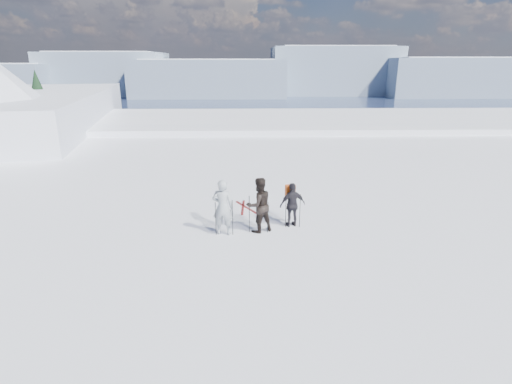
# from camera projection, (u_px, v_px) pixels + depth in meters

# --- Properties ---
(lake_basin) EXTENTS (820.00, 820.00, 71.62)m
(lake_basin) POSITION_uv_depth(u_px,v_px,m) (266.00, 185.00, 41.72)
(lake_basin) COLOR white
(lake_basin) RESTS_ON ground
(far_mountain_range) EXTENTS (770.00, 110.00, 53.00)m
(far_mountain_range) POSITION_uv_depth(u_px,v_px,m) (273.00, 74.00, 446.42)
(far_mountain_range) COLOR slate
(far_mountain_range) RESTS_ON ground
(skier_grey) EXTENTS (0.79, 0.59, 1.98)m
(skier_grey) POSITION_uv_depth(u_px,v_px,m) (223.00, 207.00, 13.63)
(skier_grey) COLOR #959DA3
(skier_grey) RESTS_ON ground
(skier_dark) EXTENTS (1.19, 1.10, 1.97)m
(skier_dark) POSITION_uv_depth(u_px,v_px,m) (259.00, 205.00, 13.87)
(skier_dark) COLOR black
(skier_dark) RESTS_ON ground
(skier_pack) EXTENTS (1.03, 0.64, 1.64)m
(skier_pack) POSITION_uv_depth(u_px,v_px,m) (292.00, 205.00, 14.38)
(skier_pack) COLOR black
(skier_pack) RESTS_ON ground
(backpack) EXTENTS (0.39, 0.28, 0.48)m
(backpack) POSITION_uv_depth(u_px,v_px,m) (291.00, 175.00, 14.28)
(backpack) COLOR #E75515
(backpack) RESTS_ON skier_pack
(ski_poles) EXTENTS (3.01, 0.65, 1.35)m
(ski_poles) POSITION_uv_depth(u_px,v_px,m) (259.00, 215.00, 13.97)
(ski_poles) COLOR black
(ski_poles) RESTS_ON ground
(skis_loose) EXTENTS (0.92, 1.70, 0.03)m
(skis_loose) POSITION_uv_depth(u_px,v_px,m) (245.00, 207.00, 16.44)
(skis_loose) COLOR black
(skis_loose) RESTS_ON ground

